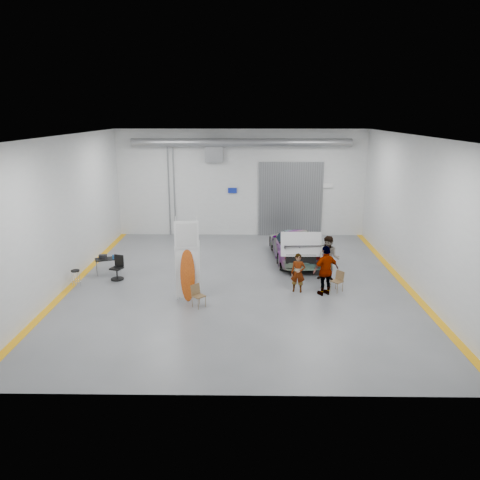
{
  "coord_description": "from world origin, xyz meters",
  "views": [
    {
      "loc": [
        0.31,
        -18.28,
        6.86
      ],
      "look_at": [
        0.02,
        1.32,
        1.5
      ],
      "focal_mm": 35.0,
      "sensor_mm": 36.0,
      "label": 1
    }
  ],
  "objects_px": {
    "person_c": "(326,271)",
    "folding_chair_far": "(337,285)",
    "person_b": "(329,259)",
    "work_table": "(106,258)",
    "office_chair": "(117,269)",
    "surfboard_display": "(187,267)",
    "folding_chair_near": "(199,300)",
    "sedan_car": "(295,245)",
    "shop_stool": "(76,278)",
    "person_a": "(298,273)"
  },
  "relations": [
    {
      "from": "person_b",
      "to": "work_table",
      "type": "xyz_separation_m",
      "value": [
        -9.59,
        0.78,
        -0.29
      ]
    },
    {
      "from": "shop_stool",
      "to": "work_table",
      "type": "height_order",
      "value": "work_table"
    },
    {
      "from": "person_b",
      "to": "person_c",
      "type": "distance_m",
      "value": 1.65
    },
    {
      "from": "folding_chair_near",
      "to": "office_chair",
      "type": "height_order",
      "value": "office_chair"
    },
    {
      "from": "folding_chair_far",
      "to": "work_table",
      "type": "distance_m",
      "value": 9.94
    },
    {
      "from": "person_b",
      "to": "surfboard_display",
      "type": "xyz_separation_m",
      "value": [
        -5.65,
        -2.26,
        0.35
      ]
    },
    {
      "from": "person_c",
      "to": "folding_chair_far",
      "type": "bearing_deg",
      "value": -171.74
    },
    {
      "from": "folding_chair_near",
      "to": "folding_chair_far",
      "type": "relative_size",
      "value": 1.02
    },
    {
      "from": "folding_chair_near",
      "to": "shop_stool",
      "type": "distance_m",
      "value": 5.57
    },
    {
      "from": "shop_stool",
      "to": "sedan_car",
      "type": "bearing_deg",
      "value": 22.05
    },
    {
      "from": "person_c",
      "to": "folding_chair_far",
      "type": "xyz_separation_m",
      "value": [
        0.52,
        0.35,
        -0.73
      ]
    },
    {
      "from": "person_b",
      "to": "folding_chair_far",
      "type": "distance_m",
      "value": 1.45
    },
    {
      "from": "sedan_car",
      "to": "work_table",
      "type": "height_order",
      "value": "sedan_car"
    },
    {
      "from": "person_a",
      "to": "office_chair",
      "type": "xyz_separation_m",
      "value": [
        -7.51,
        1.31,
        -0.33
      ]
    },
    {
      "from": "folding_chair_far",
      "to": "folding_chair_near",
      "type": "bearing_deg",
      "value": -114.41
    },
    {
      "from": "person_a",
      "to": "work_table",
      "type": "distance_m",
      "value": 8.43
    },
    {
      "from": "person_b",
      "to": "person_c",
      "type": "relative_size",
      "value": 0.98
    },
    {
      "from": "surfboard_display",
      "to": "person_c",
      "type": "bearing_deg",
      "value": 2.62
    },
    {
      "from": "folding_chair_near",
      "to": "folding_chair_far",
      "type": "xyz_separation_m",
      "value": [
        5.3,
        1.63,
        -0.01
      ]
    },
    {
      "from": "person_a",
      "to": "surfboard_display",
      "type": "xyz_separation_m",
      "value": [
        -4.24,
        -0.96,
        0.54
      ]
    },
    {
      "from": "person_a",
      "to": "folding_chair_far",
      "type": "height_order",
      "value": "person_a"
    },
    {
      "from": "person_a",
      "to": "folding_chair_near",
      "type": "xyz_separation_m",
      "value": [
        -3.76,
        -1.59,
        -0.52
      ]
    },
    {
      "from": "office_chair",
      "to": "folding_chair_far",
      "type": "bearing_deg",
      "value": 11.97
    },
    {
      "from": "surfboard_display",
      "to": "shop_stool",
      "type": "height_order",
      "value": "surfboard_display"
    },
    {
      "from": "sedan_car",
      "to": "work_table",
      "type": "relative_size",
      "value": 4.28
    },
    {
      "from": "person_c",
      "to": "office_chair",
      "type": "height_order",
      "value": "person_c"
    },
    {
      "from": "person_c",
      "to": "folding_chair_far",
      "type": "distance_m",
      "value": 0.96
    },
    {
      "from": "folding_chair_near",
      "to": "office_chair",
      "type": "distance_m",
      "value": 4.75
    },
    {
      "from": "sedan_car",
      "to": "folding_chair_far",
      "type": "relative_size",
      "value": 6.25
    },
    {
      "from": "person_a",
      "to": "person_c",
      "type": "xyz_separation_m",
      "value": [
        1.03,
        -0.31,
        0.21
      ]
    },
    {
      "from": "person_a",
      "to": "work_table",
      "type": "relative_size",
      "value": 1.3
    },
    {
      "from": "shop_stool",
      "to": "person_a",
      "type": "bearing_deg",
      "value": -2.63
    },
    {
      "from": "shop_stool",
      "to": "office_chair",
      "type": "distance_m",
      "value": 1.71
    },
    {
      "from": "person_a",
      "to": "folding_chair_near",
      "type": "height_order",
      "value": "person_a"
    },
    {
      "from": "sedan_car",
      "to": "surfboard_display",
      "type": "bearing_deg",
      "value": 44.67
    },
    {
      "from": "shop_stool",
      "to": "office_chair",
      "type": "height_order",
      "value": "office_chair"
    },
    {
      "from": "office_chair",
      "to": "surfboard_display",
      "type": "bearing_deg",
      "value": -14.82
    },
    {
      "from": "work_table",
      "to": "office_chair",
      "type": "height_order",
      "value": "office_chair"
    },
    {
      "from": "folding_chair_far",
      "to": "office_chair",
      "type": "height_order",
      "value": "office_chair"
    },
    {
      "from": "sedan_car",
      "to": "office_chair",
      "type": "relative_size",
      "value": 5.0
    },
    {
      "from": "surfboard_display",
      "to": "folding_chair_far",
      "type": "xyz_separation_m",
      "value": [
        5.78,
        1.0,
        -1.06
      ]
    },
    {
      "from": "folding_chair_near",
      "to": "work_table",
      "type": "height_order",
      "value": "work_table"
    },
    {
      "from": "surfboard_display",
      "to": "folding_chair_near",
      "type": "height_order",
      "value": "surfboard_display"
    },
    {
      "from": "shop_stool",
      "to": "work_table",
      "type": "distance_m",
      "value": 1.87
    },
    {
      "from": "work_table",
      "to": "person_c",
      "type": "bearing_deg",
      "value": -14.53
    },
    {
      "from": "person_c",
      "to": "folding_chair_far",
      "type": "height_order",
      "value": "person_c"
    },
    {
      "from": "sedan_car",
      "to": "person_c",
      "type": "xyz_separation_m",
      "value": [
        0.72,
        -4.47,
        0.24
      ]
    },
    {
      "from": "surfboard_display",
      "to": "office_chair",
      "type": "xyz_separation_m",
      "value": [
        -3.27,
        2.27,
        -0.87
      ]
    },
    {
      "from": "shop_stool",
      "to": "surfboard_display",
      "type": "bearing_deg",
      "value": -16.21
    },
    {
      "from": "office_chair",
      "to": "person_b",
      "type": "bearing_deg",
      "value": 19.88
    }
  ]
}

